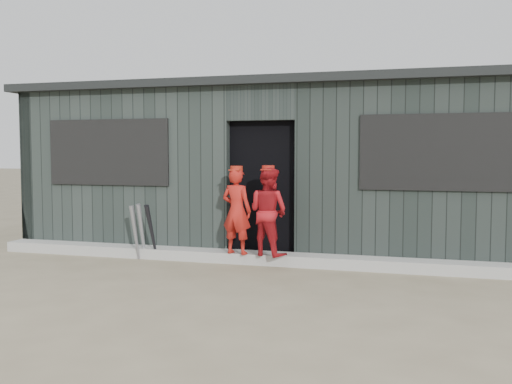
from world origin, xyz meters
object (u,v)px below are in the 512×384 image
(bat_right, at_px, (152,232))
(dugout, at_px, (284,168))
(player_grey_back, at_px, (284,220))
(bat_left, at_px, (142,231))
(player_red_left, at_px, (237,211))
(bat_mid, at_px, (135,233))
(player_red_right, at_px, (268,212))

(bat_right, height_order, dugout, dugout)
(dugout, bearing_deg, player_grey_back, -76.84)
(player_grey_back, xyz_separation_m, dugout, (-0.26, 1.09, 0.74))
(dugout, bearing_deg, bat_right, -128.14)
(bat_left, distance_m, player_red_left, 1.50)
(bat_left, height_order, dugout, dugout)
(bat_mid, xyz_separation_m, bat_right, (0.25, 0.03, 0.01))
(bat_mid, distance_m, bat_right, 0.25)
(bat_mid, bearing_deg, player_red_right, 2.27)
(bat_right, xyz_separation_m, player_red_right, (1.71, 0.05, 0.34))
(player_red_left, xyz_separation_m, dugout, (0.23, 1.85, 0.54))
(bat_mid, height_order, player_red_right, player_red_right)
(player_red_left, bearing_deg, bat_mid, 14.43)
(player_red_left, relative_size, dugout, 0.14)
(player_red_right, bearing_deg, bat_mid, 25.35)
(bat_left, relative_size, player_red_left, 0.69)
(player_red_right, bearing_deg, bat_left, 22.32)
(bat_right, height_order, player_red_left, player_red_left)
(bat_right, bearing_deg, player_grey_back, 24.89)
(bat_left, bearing_deg, bat_right, -20.44)
(player_red_left, xyz_separation_m, player_red_right, (0.45, -0.00, 0.00))
(bat_left, distance_m, bat_right, 0.21)
(bat_left, bearing_deg, player_grey_back, 20.78)
(bat_right, distance_m, dugout, 2.58)
(bat_right, height_order, player_grey_back, player_grey_back)
(bat_left, distance_m, dugout, 2.64)
(player_red_left, bearing_deg, dugout, -85.88)
(bat_left, distance_m, player_red_right, 1.94)
(bat_right, distance_m, player_red_right, 1.75)
(bat_left, bearing_deg, bat_mid, -116.68)
(bat_left, bearing_deg, player_red_left, -0.84)
(bat_right, relative_size, player_red_right, 0.69)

